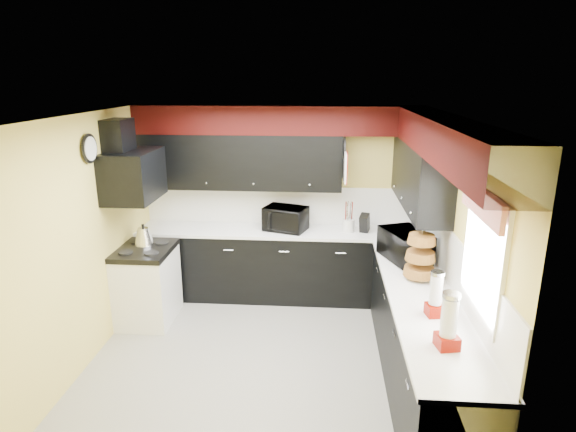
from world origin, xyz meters
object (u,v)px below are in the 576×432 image
object	(u,v)px
toaster_oven	(285,219)
microwave	(406,245)
utensil_crock	(348,225)
knife_block	(365,223)
kettle	(144,236)

from	to	relation	value
toaster_oven	microwave	distance (m)	1.66
utensil_crock	knife_block	xyz separation A→B (m)	(0.20, -0.01, 0.04)
toaster_oven	knife_block	distance (m)	1.01
toaster_oven	microwave	xyz separation A→B (m)	(1.37, -0.93, 0.01)
microwave	utensil_crock	xyz separation A→B (m)	(-0.57, 0.93, -0.08)
knife_block	microwave	bearing A→B (deg)	-50.66
kettle	toaster_oven	bearing A→B (deg)	20.80
microwave	knife_block	size ratio (longest dim) A/B	2.49
toaster_oven	utensil_crock	xyz separation A→B (m)	(0.81, -0.00, -0.07)
microwave	knife_block	bearing A→B (deg)	0.40
utensil_crock	knife_block	world-z (taller)	knife_block
knife_block	kettle	world-z (taller)	knife_block
knife_block	utensil_crock	bearing A→B (deg)	-166.15
microwave	kettle	size ratio (longest dim) A/B	2.55
utensil_crock	microwave	bearing A→B (deg)	-58.59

